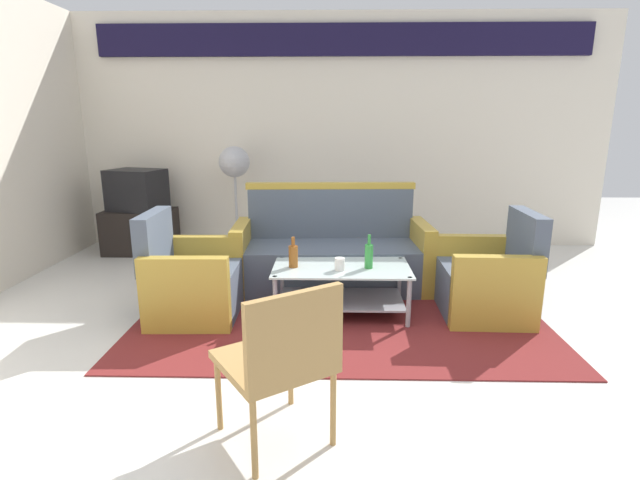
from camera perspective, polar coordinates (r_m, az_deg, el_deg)
The scene contains 14 objects.
ground_plane at distance 3.38m, azimuth 3.42°, elevation -13.31°, with size 14.00×14.00×0.00m, color silver.
wall_back at distance 6.06m, azimuth 2.60°, elevation 13.30°, with size 6.52×0.19×2.80m.
rug at distance 4.01m, azimuth 2.38°, elevation -8.63°, with size 3.23×2.11×0.01m, color maroon.
couch at distance 4.54m, azimuth 1.38°, elevation -1.78°, with size 1.83×0.82×0.96m.
armchair_left at distance 4.00m, azimuth -15.09°, elevation -4.88°, with size 0.72×0.78×0.85m.
armchair_right at distance 4.13m, azimuth 19.41°, elevation -4.63°, with size 0.72×0.78×0.85m.
coffee_table at distance 3.90m, azimuth 2.55°, elevation -5.13°, with size 1.10×0.60×0.40m.
bottle_brown at distance 3.82m, azimuth -3.21°, elevation -1.89°, with size 0.08×0.08×0.25m.
bottle_green at distance 3.81m, azimuth 5.85°, elevation -1.86°, with size 0.07×0.07×0.27m.
cup at distance 3.75m, azimuth 2.37°, elevation -2.89°, with size 0.08×0.08×0.10m, color silver.
tv_stand at distance 6.14m, azimuth -20.62°, elevation 0.99°, with size 0.80×0.50×0.52m, color black.
television at distance 6.06m, azimuth -21.01°, elevation 5.60°, with size 0.70×0.59×0.48m.
pedestal_fan at distance 5.74m, azimuth -10.16°, elevation 8.44°, with size 0.36×0.36×1.27m.
wicker_chair at distance 2.29m, azimuth -4.55°, elevation -13.45°, with size 0.67×0.67×0.84m.
Camera 1 is at (-0.13, -3.00, 1.55)m, focal length 26.80 mm.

